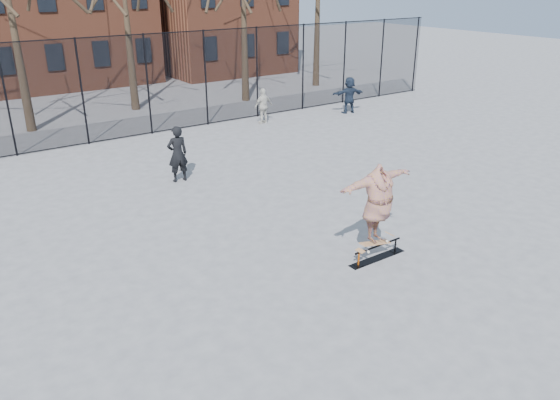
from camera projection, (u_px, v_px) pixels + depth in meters
ground at (334, 271)px, 12.07m from camera, size 100.00×100.00×0.00m
skate_rail at (377, 253)px, 12.55m from camera, size 1.57×0.24×0.35m
skateboard at (375, 244)px, 12.40m from camera, size 0.90×0.21×0.11m
skater at (378, 205)px, 12.03m from camera, size 2.26×0.79×1.81m
bystander_black at (178, 154)px, 17.02m from camera, size 0.68×0.47×1.79m
bystander_white at (263, 106)px, 23.82m from camera, size 0.92×0.43×1.54m
bystander_navy at (349, 95)px, 25.64m from camera, size 1.65×0.87×1.69m
fence at (118, 87)px, 21.12m from camera, size 34.03×0.07×4.00m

